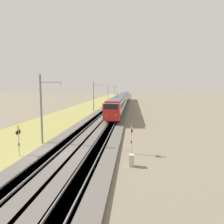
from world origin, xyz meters
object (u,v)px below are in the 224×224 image
(equipment_cabinet, at_px, (132,160))
(passenger_train, at_px, (123,99))
(crossing_signal_near, at_px, (18,138))
(crossing_signal_far, at_px, (131,136))
(catenary_mast_distant, at_px, (115,92))
(catenary_mast_far, at_px, (108,93))
(catenary_mast_mid, at_px, (94,96))
(catenary_mast_near, at_px, (42,109))

(equipment_cabinet, bearing_deg, passenger_train, 3.49)
(crossing_signal_near, distance_m, crossing_signal_far, 10.85)
(crossing_signal_far, relative_size, catenary_mast_distant, 0.41)
(crossing_signal_far, bearing_deg, passenger_train, 93.66)
(crossing_signal_near, relative_size, equipment_cabinet, 3.10)
(crossing_signal_near, distance_m, catenary_mast_distant, 105.53)
(catenary_mast_distant, xyz_separation_m, equipment_cabinet, (-106.87, -10.37, -3.37))
(crossing_signal_far, xyz_separation_m, catenary_mast_far, (69.85, 10.32, 2.05))
(crossing_signal_near, distance_m, equipment_cabinet, 10.88)
(crossing_signal_near, xyz_separation_m, catenary_mast_far, (71.92, -0.33, 2.01))
(crossing_signal_far, bearing_deg, catenary_mast_mid, 105.90)
(passenger_train, height_order, crossing_signal_far, passenger_train)
(catenary_mast_near, distance_m, catenary_mast_distant, 100.77)
(passenger_train, relative_size, catenary_mast_near, 9.97)
(catenary_mast_near, bearing_deg, crossing_signal_far, -104.52)
(catenary_mast_far, bearing_deg, crossing_signal_far, -171.59)
(crossing_signal_far, distance_m, catenary_mast_far, 70.64)
(crossing_signal_far, distance_m, catenary_mast_mid, 37.78)
(catenary_mast_mid, bearing_deg, equipment_cabinet, -165.36)
(crossing_signal_far, distance_m, equipment_cabinet, 3.69)
(catenary_mast_near, bearing_deg, passenger_train, -7.39)
(passenger_train, distance_m, catenary_mast_far, 16.30)
(catenary_mast_near, distance_m, catenary_mast_mid, 33.59)
(catenary_mast_far, bearing_deg, catenary_mast_mid, 179.99)
(passenger_train, distance_m, equipment_cabinet, 58.69)
(catenary_mast_near, relative_size, catenary_mast_distant, 1.08)
(crossing_signal_far, relative_size, catenary_mast_mid, 0.38)
(equipment_cabinet, bearing_deg, crossing_signal_near, 82.75)
(passenger_train, height_order, equipment_cabinet, passenger_train)
(equipment_cabinet, bearing_deg, catenary_mast_distant, 5.54)
(crossing_signal_near, relative_size, catenary_mast_near, 0.39)
(passenger_train, bearing_deg, catenary_mast_near, -7.39)
(crossing_signal_near, relative_size, catenary_mast_distant, 0.42)
(passenger_train, distance_m, catenary_mast_near, 52.91)
(passenger_train, height_order, catenary_mast_mid, catenary_mast_mid)
(catenary_mast_near, xyz_separation_m, equipment_cabinet, (-6.11, -10.37, -3.69))
(crossing_signal_far, height_order, catenary_mast_distant, catenary_mast_distant)
(crossing_signal_near, bearing_deg, equipment_cabinet, 172.75)
(crossing_signal_far, height_order, catenary_mast_near, catenary_mast_near)
(crossing_signal_near, height_order, catenary_mast_far, catenary_mast_far)
(crossing_signal_far, xyz_separation_m, catenary_mast_distant, (103.44, 10.32, 2.01))
(catenary_mast_far, relative_size, equipment_cabinet, 7.45)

